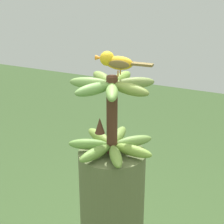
% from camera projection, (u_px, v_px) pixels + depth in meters
% --- Properties ---
extents(banana_bunch, '(0.33, 0.33, 0.30)m').
position_uv_depth(banana_bunch, '(112.00, 116.00, 1.40)').
color(banana_bunch, '#4C2D1E').
rests_on(banana_bunch, banana_tree).
extents(perched_bird, '(0.06, 0.21, 0.08)m').
position_uv_depth(perched_bird, '(116.00, 61.00, 1.34)').
color(perched_bird, '#C68933').
rests_on(perched_bird, banana_bunch).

